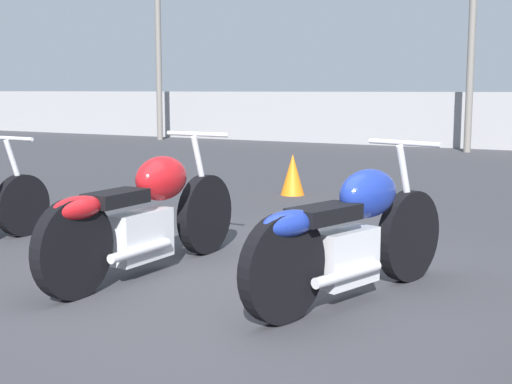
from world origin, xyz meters
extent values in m
plane|color=#38383D|center=(0.00, 0.00, 0.00)|extent=(60.00, 60.00, 0.00)
cylinder|color=slate|center=(-9.52, 12.13, 3.69)|extent=(0.16, 0.16, 7.38)
cylinder|color=black|center=(-2.71, 0.75, 0.30)|extent=(0.13, 0.60, 0.59)
cylinder|color=silver|center=(-2.72, 0.65, 0.94)|extent=(0.60, 0.07, 0.04)
cylinder|color=silver|center=(-2.71, 0.70, 0.62)|extent=(0.06, 0.25, 0.63)
cylinder|color=black|center=(-0.78, 0.97, 0.34)|extent=(0.12, 0.68, 0.68)
cylinder|color=black|center=(-0.82, -0.57, 0.34)|extent=(0.12, 0.68, 0.68)
cube|color=silver|center=(-0.80, 0.12, 0.30)|extent=(0.21, 0.56, 0.37)
ellipsoid|color=#AD1419|center=(-0.79, 0.38, 0.71)|extent=(0.31, 0.53, 0.34)
cube|color=black|center=(-0.81, -0.14, 0.62)|extent=(0.25, 0.49, 0.10)
ellipsoid|color=#AD1419|center=(-0.82, -0.52, 0.61)|extent=(0.21, 0.45, 0.16)
cylinder|color=silver|center=(-0.78, 0.87, 1.03)|extent=(0.61, 0.05, 0.04)
cylinder|color=silver|center=(-0.78, 0.92, 0.68)|extent=(0.06, 0.26, 0.67)
cylinder|color=silver|center=(-0.69, -0.04, 0.24)|extent=(0.09, 0.63, 0.07)
cylinder|color=black|center=(1.00, 0.95, 0.33)|extent=(0.28, 0.67, 0.67)
cylinder|color=black|center=(0.63, -0.35, 0.33)|extent=(0.28, 0.67, 0.67)
cube|color=silver|center=(0.79, 0.24, 0.30)|extent=(0.33, 0.52, 0.37)
ellipsoid|color=navy|center=(0.86, 0.46, 0.70)|extent=(0.41, 0.57, 0.33)
cube|color=black|center=(0.73, 0.02, 0.62)|extent=(0.37, 0.55, 0.10)
ellipsoid|color=navy|center=(0.64, -0.30, 0.60)|extent=(0.31, 0.48, 0.16)
cylinder|color=silver|center=(0.97, 0.86, 1.02)|extent=(0.57, 0.20, 0.04)
cylinder|color=silver|center=(0.98, 0.90, 0.68)|extent=(0.12, 0.26, 0.67)
cylinder|color=silver|center=(0.87, 0.07, 0.23)|extent=(0.24, 0.63, 0.07)
cone|color=orange|center=(-1.63, 4.41, 0.27)|extent=(0.32, 0.32, 0.55)
camera|label=1|loc=(2.48, -4.04, 1.39)|focal=50.00mm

